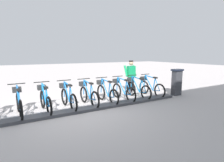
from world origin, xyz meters
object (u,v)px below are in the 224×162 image
Objects in this scene: bike_docked_6 at (45,100)px; bike_docked_7 at (19,103)px; payment_kiosk at (177,82)px; bike_docked_3 at (106,92)px; bike_docked_0 at (150,87)px; bike_docked_5 at (68,97)px; bike_docked_1 at (137,88)px; worker_near_rack at (131,75)px; bike_docked_2 at (122,90)px; bike_docked_4 at (88,94)px.

bike_docked_7 is at bearing 90.00° from bike_docked_6.
payment_kiosk is 0.74× the size of bike_docked_3.
bike_docked_6 is (0.00, 4.84, 0.00)m from bike_docked_0.
payment_kiosk reaches higher than bike_docked_5.
bike_docked_0 and bike_docked_6 have the same top height.
bike_docked_7 is (0.57, 6.81, -0.24)m from payment_kiosk.
bike_docked_6 is (0.00, 4.04, 0.00)m from bike_docked_1.
worker_near_rack is (1.10, -5.28, 0.48)m from bike_docked_7.
bike_docked_0 is 1.00× the size of bike_docked_5.
bike_docked_5 is at bearing -90.00° from bike_docked_6.
bike_docked_7 is 5.41m from worker_near_rack.
bike_docked_3 is at bearing -90.00° from bike_docked_5.
bike_docked_0 is 1.00× the size of bike_docked_2.
bike_docked_3 is at bearing 80.92° from payment_kiosk.
bike_docked_5 is (0.00, 1.61, 0.00)m from bike_docked_3.
payment_kiosk is 0.74× the size of bike_docked_4.
bike_docked_6 is at bearing 103.78° from worker_near_rack.
bike_docked_2 is 0.81m from bike_docked_3.
bike_docked_1 is 1.04× the size of worker_near_rack.
bike_docked_0 is 3.23m from bike_docked_4.
payment_kiosk is 3.63m from bike_docked_3.
payment_kiosk reaches higher than bike_docked_6.
bike_docked_1 and bike_docked_5 have the same top height.
bike_docked_2 is at bearing -90.00° from bike_docked_7.
worker_near_rack reaches higher than bike_docked_7.
bike_docked_2 is at bearing 90.00° from bike_docked_1.
bike_docked_2 is 3.23m from bike_docked_6.
bike_docked_3 is 0.81m from bike_docked_4.
bike_docked_0 is (0.57, 1.16, -0.24)m from payment_kiosk.
bike_docked_4 is 1.61m from bike_docked_6.
bike_docked_0 is 1.00× the size of bike_docked_1.
bike_docked_0 is 1.61m from bike_docked_2.
worker_near_rack is (1.67, 1.53, 0.24)m from payment_kiosk.
bike_docked_5 is (0.00, 3.23, 0.00)m from bike_docked_1.
bike_docked_3 is at bearing -90.00° from bike_docked_4.
bike_docked_6 is (0.57, 6.00, -0.24)m from payment_kiosk.
worker_near_rack reaches higher than bike_docked_2.
bike_docked_5 and bike_docked_7 have the same top height.
payment_kiosk is at bearing -96.28° from bike_docked_5.
bike_docked_1 and bike_docked_7 have the same top height.
worker_near_rack reaches higher than bike_docked_4.
payment_kiosk is 0.74× the size of bike_docked_2.
payment_kiosk is 0.74× the size of bike_docked_7.
worker_near_rack is at bearing 42.56° from payment_kiosk.
bike_docked_2 is at bearing -90.00° from bike_docked_6.
payment_kiosk is 4.43m from bike_docked_4.
bike_docked_1 and bike_docked_6 have the same top height.
bike_docked_7 is at bearing 90.00° from bike_docked_4.
worker_near_rack is (1.10, -0.43, 0.48)m from bike_docked_1.
bike_docked_7 is (0.00, 5.65, 0.00)m from bike_docked_0.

